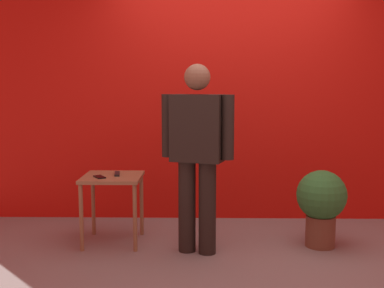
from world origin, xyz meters
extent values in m
plane|color=gray|center=(0.00, 0.00, 0.00)|extent=(12.00, 12.00, 0.00)
cube|color=red|center=(0.00, 1.42, 1.61)|extent=(6.39, 0.12, 3.21)
cylinder|color=black|center=(-0.44, 0.33, 0.40)|extent=(0.19, 0.19, 0.79)
cylinder|color=black|center=(-0.26, 0.28, 0.40)|extent=(0.19, 0.19, 0.79)
cube|color=black|center=(-0.35, 0.30, 1.07)|extent=(0.47, 0.33, 0.56)
cube|color=silver|center=(-0.32, 0.41, 1.10)|extent=(0.12, 0.05, 0.47)
cube|color=#384C99|center=(-0.32, 0.42, 1.08)|extent=(0.04, 0.02, 0.43)
cylinder|color=black|center=(-0.60, 0.38, 1.09)|extent=(0.13, 0.13, 0.53)
cylinder|color=black|center=(-0.10, 0.23, 1.09)|extent=(0.13, 0.13, 0.53)
sphere|color=brown|center=(-0.35, 0.30, 1.50)|extent=(0.22, 0.22, 0.22)
cube|color=olive|center=(-1.12, 0.54, 0.61)|extent=(0.52, 0.52, 0.03)
cylinder|color=olive|center=(-1.35, 0.31, 0.30)|extent=(0.04, 0.04, 0.59)
cylinder|color=olive|center=(-0.89, 0.31, 0.30)|extent=(0.04, 0.04, 0.59)
cylinder|color=olive|center=(-1.35, 0.78, 0.30)|extent=(0.04, 0.04, 0.59)
cylinder|color=olive|center=(-0.89, 0.78, 0.30)|extent=(0.04, 0.04, 0.59)
cube|color=black|center=(-1.21, 0.46, 0.63)|extent=(0.13, 0.16, 0.01)
cube|color=black|center=(-1.08, 0.58, 0.63)|extent=(0.07, 0.17, 0.02)
cylinder|color=brown|center=(0.75, 0.47, 0.14)|extent=(0.26, 0.26, 0.28)
sphere|color=#2D7233|center=(0.75, 0.47, 0.47)|extent=(0.44, 0.44, 0.44)
camera|label=1|loc=(-0.32, -3.69, 1.44)|focal=44.93mm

